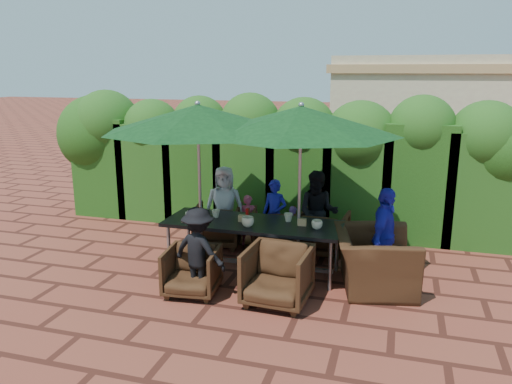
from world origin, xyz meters
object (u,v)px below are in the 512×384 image
(chair_near_right, at_px, (277,273))
(chair_near_left, at_px, (192,269))
(chair_far_left, at_px, (218,223))
(chair_end_right, at_px, (375,251))
(umbrella_left, at_px, (198,118))
(umbrella_right, at_px, (301,121))
(chair_far_mid, at_px, (275,227))
(chair_far_right, at_px, (323,231))
(dining_table, at_px, (253,227))

(chair_near_right, bearing_deg, chair_near_left, -174.08)
(chair_far_left, height_order, chair_near_right, chair_near_right)
(chair_near_left, xyz_separation_m, chair_end_right, (2.28, 0.87, 0.17))
(umbrella_left, distance_m, chair_near_left, 2.09)
(umbrella_right, xyz_separation_m, chair_end_right, (1.07, -0.15, -1.70))
(chair_far_mid, distance_m, chair_near_right, 1.99)
(chair_far_mid, distance_m, chair_far_right, 0.81)
(umbrella_right, bearing_deg, chair_far_left, 151.43)
(umbrella_right, relative_size, chair_near_right, 3.36)
(chair_far_left, height_order, chair_far_mid, chair_far_left)
(umbrella_left, distance_m, chair_far_right, 2.68)
(umbrella_right, relative_size, chair_far_right, 3.56)
(chair_far_right, distance_m, chair_near_right, 1.91)
(chair_far_mid, height_order, chair_end_right, chair_end_right)
(dining_table, bearing_deg, chair_far_right, 48.35)
(dining_table, xyz_separation_m, chair_far_mid, (0.07, 1.02, -0.31))
(dining_table, distance_m, chair_far_right, 1.34)
(chair_far_left, bearing_deg, dining_table, 123.68)
(chair_far_right, height_order, chair_end_right, chair_end_right)
(umbrella_left, relative_size, umbrella_right, 0.99)
(chair_far_right, bearing_deg, umbrella_right, 81.38)
(dining_table, height_order, umbrella_right, umbrella_right)
(umbrella_left, bearing_deg, chair_far_right, 31.94)
(umbrella_left, distance_m, chair_far_mid, 2.30)
(chair_far_left, distance_m, chair_near_right, 2.33)
(umbrella_right, xyz_separation_m, chair_near_left, (-1.21, -1.02, -1.87))
(chair_far_mid, bearing_deg, chair_far_right, 164.11)
(chair_far_left, bearing_deg, chair_far_mid, 176.49)
(umbrella_right, distance_m, chair_far_left, 2.53)
(chair_far_mid, height_order, chair_far_right, chair_far_right)
(chair_far_right, bearing_deg, dining_table, 52.92)
(chair_end_right, bearing_deg, chair_near_left, 99.04)
(umbrella_right, height_order, chair_far_mid, umbrella_right)
(chair_far_right, bearing_deg, chair_far_left, 7.22)
(dining_table, relative_size, chair_far_left, 3.31)
(umbrella_left, xyz_separation_m, chair_near_left, (0.24, -0.90, -1.87))
(chair_far_right, relative_size, chair_near_right, 0.94)
(chair_far_mid, bearing_deg, chair_near_right, 92.09)
(chair_far_right, bearing_deg, chair_end_right, 133.31)
(chair_far_right, xyz_separation_m, chair_near_left, (-1.42, -1.94, -0.04))
(chair_near_left, bearing_deg, umbrella_right, 33.73)
(chair_far_left, height_order, chair_far_right, chair_far_left)
(umbrella_right, distance_m, chair_near_left, 2.45)
(chair_far_mid, relative_size, chair_near_left, 1.05)
(umbrella_left, bearing_deg, dining_table, 3.99)
(umbrella_left, height_order, chair_near_right, umbrella_left)
(dining_table, relative_size, umbrella_left, 0.95)
(umbrella_right, bearing_deg, chair_far_right, 76.81)
(chair_far_right, relative_size, chair_near_left, 1.10)
(dining_table, distance_m, chair_far_left, 1.29)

